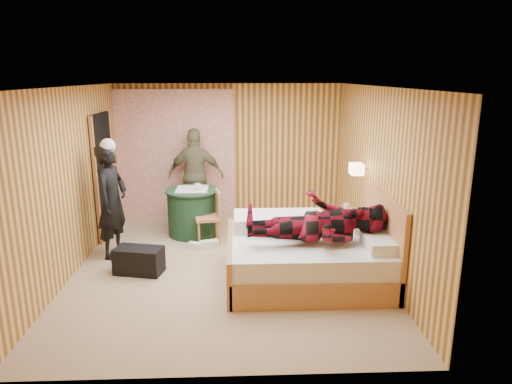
{
  "coord_description": "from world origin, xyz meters",
  "views": [
    {
      "loc": [
        0.17,
        -6.09,
        2.65
      ],
      "look_at": [
        0.42,
        0.11,
        1.05
      ],
      "focal_mm": 32.0,
      "sensor_mm": 36.0,
      "label": 1
    }
  ],
  "objects_px": {
    "round_table": "(193,211)",
    "chair_far": "(195,193)",
    "duffel_bag": "(139,260)",
    "woman_standing": "(112,201)",
    "bed": "(311,255)",
    "nightstand": "(347,229)",
    "wall_lamp": "(357,169)",
    "man_on_bed": "(318,211)",
    "man_at_table": "(196,175)",
    "chair_near": "(212,213)"
  },
  "relations": [
    {
      "from": "round_table",
      "to": "chair_far",
      "type": "distance_m",
      "value": 0.72
    },
    {
      "from": "duffel_bag",
      "to": "woman_standing",
      "type": "xyz_separation_m",
      "value": [
        -0.48,
        0.65,
        0.67
      ]
    },
    {
      "from": "bed",
      "to": "nightstand",
      "type": "bearing_deg",
      "value": 56.3
    },
    {
      "from": "woman_standing",
      "to": "round_table",
      "type": "bearing_deg",
      "value": -35.89
    },
    {
      "from": "wall_lamp",
      "to": "nightstand",
      "type": "xyz_separation_m",
      "value": [
        -0.04,
        0.21,
        -1.0
      ]
    },
    {
      "from": "chair_far",
      "to": "man_on_bed",
      "type": "distance_m",
      "value": 3.32
    },
    {
      "from": "round_table",
      "to": "man_on_bed",
      "type": "bearing_deg",
      "value": -49.49
    },
    {
      "from": "chair_far",
      "to": "woman_standing",
      "type": "relative_size",
      "value": 0.55
    },
    {
      "from": "round_table",
      "to": "chair_far",
      "type": "height_order",
      "value": "chair_far"
    },
    {
      "from": "man_at_table",
      "to": "man_on_bed",
      "type": "relative_size",
      "value": 0.97
    },
    {
      "from": "wall_lamp",
      "to": "round_table",
      "type": "distance_m",
      "value": 2.83
    },
    {
      "from": "nightstand",
      "to": "man_on_bed",
      "type": "height_order",
      "value": "man_on_bed"
    },
    {
      "from": "round_table",
      "to": "chair_far",
      "type": "bearing_deg",
      "value": 91.67
    },
    {
      "from": "nightstand",
      "to": "chair_near",
      "type": "bearing_deg",
      "value": 172.23
    },
    {
      "from": "chair_near",
      "to": "wall_lamp",
      "type": "bearing_deg",
      "value": 67.65
    },
    {
      "from": "woman_standing",
      "to": "man_on_bed",
      "type": "relative_size",
      "value": 0.96
    },
    {
      "from": "nightstand",
      "to": "chair_far",
      "type": "height_order",
      "value": "chair_far"
    },
    {
      "from": "bed",
      "to": "chair_far",
      "type": "xyz_separation_m",
      "value": [
        -1.75,
        2.53,
        0.21
      ]
    },
    {
      "from": "wall_lamp",
      "to": "nightstand",
      "type": "bearing_deg",
      "value": 101.43
    },
    {
      "from": "round_table",
      "to": "chair_near",
      "type": "xyz_separation_m",
      "value": [
        0.35,
        -0.39,
        0.1
      ]
    },
    {
      "from": "duffel_bag",
      "to": "woman_standing",
      "type": "relative_size",
      "value": 0.38
    },
    {
      "from": "chair_near",
      "to": "woman_standing",
      "type": "height_order",
      "value": "woman_standing"
    },
    {
      "from": "bed",
      "to": "woman_standing",
      "type": "height_order",
      "value": "woman_standing"
    },
    {
      "from": "woman_standing",
      "to": "man_on_bed",
      "type": "height_order",
      "value": "man_on_bed"
    },
    {
      "from": "nightstand",
      "to": "duffel_bag",
      "type": "relative_size",
      "value": 0.93
    },
    {
      "from": "chair_near",
      "to": "man_at_table",
      "type": "xyz_separation_m",
      "value": [
        -0.35,
        1.15,
        0.36
      ]
    },
    {
      "from": "woman_standing",
      "to": "man_on_bed",
      "type": "xyz_separation_m",
      "value": [
        2.84,
        -1.15,
        0.16
      ]
    },
    {
      "from": "round_table",
      "to": "chair_near",
      "type": "distance_m",
      "value": 0.54
    },
    {
      "from": "duffel_bag",
      "to": "man_on_bed",
      "type": "distance_m",
      "value": 2.54
    },
    {
      "from": "bed",
      "to": "nightstand",
      "type": "height_order",
      "value": "bed"
    },
    {
      "from": "chair_near",
      "to": "duffel_bag",
      "type": "xyz_separation_m",
      "value": [
        -0.95,
        -1.17,
        -0.32
      ]
    },
    {
      "from": "bed",
      "to": "chair_far",
      "type": "bearing_deg",
      "value": 124.58
    },
    {
      "from": "wall_lamp",
      "to": "woman_standing",
      "type": "height_order",
      "value": "woman_standing"
    },
    {
      "from": "round_table",
      "to": "duffel_bag",
      "type": "distance_m",
      "value": 1.69
    },
    {
      "from": "chair_far",
      "to": "chair_near",
      "type": "distance_m",
      "value": 1.16
    },
    {
      "from": "nightstand",
      "to": "woman_standing",
      "type": "bearing_deg",
      "value": -176.41
    },
    {
      "from": "chair_far",
      "to": "chair_near",
      "type": "xyz_separation_m",
      "value": [
        0.37,
        -1.1,
        -0.04
      ]
    },
    {
      "from": "man_on_bed",
      "to": "chair_far",
      "type": "bearing_deg",
      "value": 122.74
    },
    {
      "from": "round_table",
      "to": "man_at_table",
      "type": "height_order",
      "value": "man_at_table"
    },
    {
      "from": "round_table",
      "to": "woman_standing",
      "type": "distance_m",
      "value": 1.48
    },
    {
      "from": "round_table",
      "to": "chair_near",
      "type": "relative_size",
      "value": 1.05
    },
    {
      "from": "woman_standing",
      "to": "man_at_table",
      "type": "distance_m",
      "value": 1.99
    },
    {
      "from": "chair_near",
      "to": "woman_standing",
      "type": "relative_size",
      "value": 0.51
    },
    {
      "from": "man_at_table",
      "to": "nightstand",
      "type": "bearing_deg",
      "value": 153.67
    },
    {
      "from": "chair_near",
      "to": "man_at_table",
      "type": "relative_size",
      "value": 0.5
    },
    {
      "from": "chair_near",
      "to": "woman_standing",
      "type": "xyz_separation_m",
      "value": [
        -1.43,
        -0.52,
        0.35
      ]
    },
    {
      "from": "bed",
      "to": "round_table",
      "type": "relative_size",
      "value": 2.36
    },
    {
      "from": "chair_far",
      "to": "duffel_bag",
      "type": "relative_size",
      "value": 1.45
    },
    {
      "from": "duffel_bag",
      "to": "man_at_table",
      "type": "bearing_deg",
      "value": 87.87
    },
    {
      "from": "woman_standing",
      "to": "man_on_bed",
      "type": "distance_m",
      "value": 3.07
    }
  ]
}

